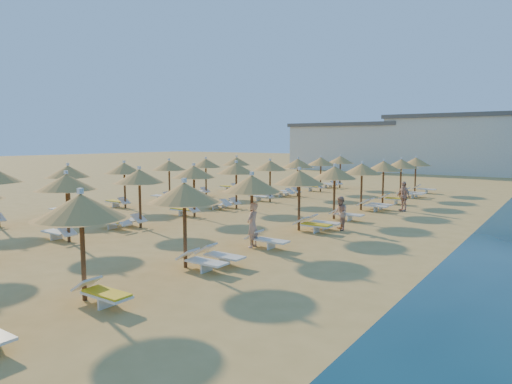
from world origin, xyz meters
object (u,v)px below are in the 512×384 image
Objects in this scene: parasol_row_west at (216,171)px; beachgoer_a at (253,225)px; parasol_row_east at (318,176)px; beachgoer_c at (403,196)px; beachgoer_b at (340,213)px.

parasol_row_west is 20.76× the size of beachgoer_a.
parasol_row_east is 1.00× the size of parasol_row_west.
parasol_row_west is at bearing -108.08° from beachgoer_c.
parasol_row_west is at bearing -132.45° from beachgoer_b.
parasol_row_west reaches higher than beachgoer_b.
beachgoer_a is at bearing -88.47° from parasol_row_east.
beachgoer_a is at bearing -64.95° from beachgoer_c.
parasol_row_west is 10.92m from beachgoer_c.
parasol_row_east is 5.95m from beachgoer_a.
beachgoer_c reaches higher than beachgoer_a.
beachgoer_c is 7.36m from beachgoer_b.
parasol_row_west is 8.11m from beachgoer_b.
parasol_row_east reaches higher than beachgoer_c.
parasol_row_east is 23.00× the size of beachgoer_b.
parasol_row_east is at bearing -152.90° from beachgoer_b.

